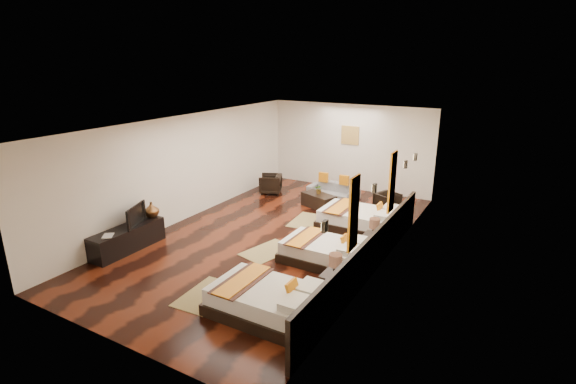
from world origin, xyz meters
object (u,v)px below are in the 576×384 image
Objects in this scene: tv_console at (128,239)px; book at (103,236)px; tv at (133,215)px; bed_near at (270,301)px; bed_far at (362,219)px; table_plant at (319,189)px; sofa at (333,190)px; armchair_right at (387,202)px; nightstand_b at (373,242)px; bed_mid at (327,252)px; armchair_left at (271,184)px; figurine at (151,210)px; nightstand_a at (335,284)px; coffee_table at (319,201)px.

book is (0.00, -0.62, 0.29)m from tv_console.
bed_near is at bearing -122.65° from tv.
bed_far is at bearing 89.99° from bed_near.
table_plant is at bearing 148.38° from bed_far.
bed_near is at bearing -73.20° from sofa.
bed_near reaches higher than armchair_right.
sofa is at bearing 126.18° from nightstand_b.
nightstand_b is at bearing 26.87° from tv_console.
bed_far reaches higher than bed_mid.
armchair_right is at bearing 54.34° from book.
bed_mid is 3.04× the size of armchair_right.
armchair_left reaches higher than sofa.
bed_far is at bearing -31.62° from table_plant.
table_plant is (2.47, 5.49, -0.03)m from book.
armchair_left reaches higher than book.
figurine is (0.00, 0.77, 0.46)m from tv_console.
nightstand_a is 5.05m from book.
nightstand_a is 4.92m from tv.
armchair_left reaches higher than coffee_table.
tv_console is 0.90m from figurine.
bed_near is 6.70m from sofa.
bed_mid is 0.90× the size of bed_far.
table_plant is at bearing 107.48° from bed_near.
nightstand_b reaches higher than armchair_right.
nightstand_a is at bearing 4.51° from tv_console.
bed_near reaches higher than book.
nightstand_b is 3.19× the size of table_plant.
bed_far reaches higher than armchair_left.
figurine reaches higher than bed_near.
tv_console is 2.14× the size of tv.
armchair_right reaches higher than tv_console.
tv reaches higher than bed_near.
figurine is at bearing -160.65° from nightstand_b.
nightstand_a is at bearing -150.70° from armchair_right.
bed_far reaches higher than tv_console.
nightstand_a reaches higher than tv_console.
bed_mid is 3.64m from table_plant.
book is (-0.05, -0.79, -0.23)m from tv.
nightstand_a is 3.29× the size of table_plant.
tv reaches higher than book.
sofa reaches higher than coffee_table.
nightstand_b reaches higher than bed_far.
armchair_left is (-3.66, 3.60, 0.07)m from bed_mid.
tv_console is 2.96× the size of armchair_right.
bed_far is 2.46× the size of tv.
bed_far is at bearing 119.95° from nightstand_b.
armchair_left is at bearing 84.25° from tv_console.
bed_mid reaches higher than armchair_left.
nightstand_a is 6.00m from sofa.
figurine is 1.36× the size of table_plant.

